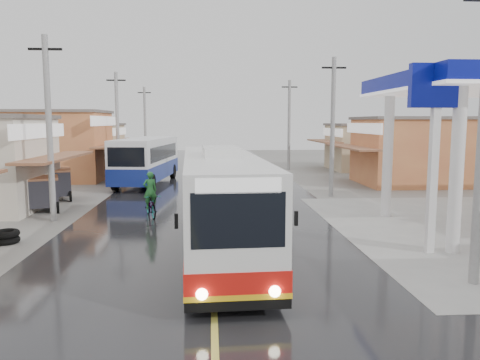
{
  "coord_description": "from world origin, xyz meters",
  "views": [
    {
      "loc": [
        -0.06,
        -11.75,
        4.36
      ],
      "look_at": [
        1.13,
        7.01,
        2.0
      ],
      "focal_mm": 35.0,
      "sensor_mm": 36.0,
      "label": 1
    }
  ],
  "objects_px": {
    "second_bus": "(146,160)",
    "tricycle_far": "(58,182)",
    "tyre_stack": "(6,237)",
    "cyclist": "(151,202)",
    "tricycle_near": "(43,191)",
    "coach_bus": "(221,202)"
  },
  "relations": [
    {
      "from": "tricycle_far",
      "to": "tyre_stack",
      "type": "bearing_deg",
      "value": -100.84
    },
    {
      "from": "second_bus",
      "to": "cyclist",
      "type": "xyz_separation_m",
      "value": [
        1.72,
        -11.57,
        -1.02
      ]
    },
    {
      "from": "tyre_stack",
      "to": "cyclist",
      "type": "bearing_deg",
      "value": 43.73
    },
    {
      "from": "cyclist",
      "to": "tyre_stack",
      "type": "xyz_separation_m",
      "value": [
        -4.62,
        -4.42,
        -0.46
      ]
    },
    {
      "from": "coach_bus",
      "to": "cyclist",
      "type": "height_order",
      "value": "coach_bus"
    },
    {
      "from": "coach_bus",
      "to": "tyre_stack",
      "type": "relative_size",
      "value": 12.14
    },
    {
      "from": "tricycle_near",
      "to": "tyre_stack",
      "type": "distance_m",
      "value": 6.28
    },
    {
      "from": "coach_bus",
      "to": "tyre_stack",
      "type": "bearing_deg",
      "value": 165.1
    },
    {
      "from": "second_bus",
      "to": "cyclist",
      "type": "height_order",
      "value": "second_bus"
    },
    {
      "from": "cyclist",
      "to": "tyre_stack",
      "type": "relative_size",
      "value": 2.26
    },
    {
      "from": "coach_bus",
      "to": "tricycle_far",
      "type": "distance_m",
      "value": 14.33
    },
    {
      "from": "tricycle_far",
      "to": "coach_bus",
      "type": "bearing_deg",
      "value": -69.59
    },
    {
      "from": "second_bus",
      "to": "tricycle_far",
      "type": "distance_m",
      "value": 7.65
    },
    {
      "from": "cyclist",
      "to": "tricycle_far",
      "type": "height_order",
      "value": "cyclist"
    },
    {
      "from": "cyclist",
      "to": "tricycle_far",
      "type": "xyz_separation_m",
      "value": [
        -5.8,
        5.14,
        0.3
      ]
    },
    {
      "from": "tricycle_far",
      "to": "tyre_stack",
      "type": "relative_size",
      "value": 2.59
    },
    {
      "from": "coach_bus",
      "to": "cyclist",
      "type": "bearing_deg",
      "value": 114.12
    },
    {
      "from": "tricycle_far",
      "to": "tyre_stack",
      "type": "xyz_separation_m",
      "value": [
        1.18,
        -9.56,
        -0.75
      ]
    },
    {
      "from": "tricycle_near",
      "to": "tyre_stack",
      "type": "bearing_deg",
      "value": -101.14
    },
    {
      "from": "coach_bus",
      "to": "second_bus",
      "type": "distance_m",
      "value": 18.3
    },
    {
      "from": "cyclist",
      "to": "tyre_stack",
      "type": "bearing_deg",
      "value": -154.85
    },
    {
      "from": "coach_bus",
      "to": "tricycle_far",
      "type": "xyz_separation_m",
      "value": [
        -8.87,
        11.23,
        -0.71
      ]
    }
  ]
}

